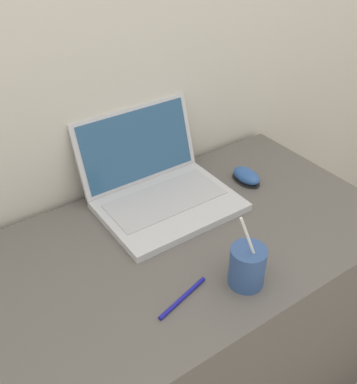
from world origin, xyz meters
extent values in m
cube|color=#5B5651|center=(0.00, 0.30, 0.37)|extent=(1.14, 0.60, 0.74)
cube|color=silver|center=(0.07, 0.42, 0.75)|extent=(0.36, 0.26, 0.02)
cube|color=#B7B7BC|center=(0.07, 0.44, 0.76)|extent=(0.31, 0.14, 0.00)
cube|color=silver|center=(0.07, 0.58, 0.86)|extent=(0.36, 0.07, 0.21)
cube|color=#2D567F|center=(0.07, 0.58, 0.86)|extent=(0.33, 0.06, 0.18)
cylinder|color=#33518C|center=(0.06, 0.11, 0.78)|extent=(0.08, 0.08, 0.10)
cylinder|color=black|center=(0.06, 0.11, 0.83)|extent=(0.07, 0.07, 0.01)
cylinder|color=white|center=(0.06, 0.10, 0.85)|extent=(0.06, 0.03, 0.16)
ellipsoid|color=black|center=(0.33, 0.41, 0.74)|extent=(0.06, 0.10, 0.01)
ellipsoid|color=#2D569E|center=(0.33, 0.41, 0.75)|extent=(0.06, 0.10, 0.04)
cylinder|color=#191999|center=(-0.08, 0.14, 0.74)|extent=(0.14, 0.05, 0.01)
camera|label=1|loc=(-0.46, -0.38, 1.48)|focal=42.00mm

